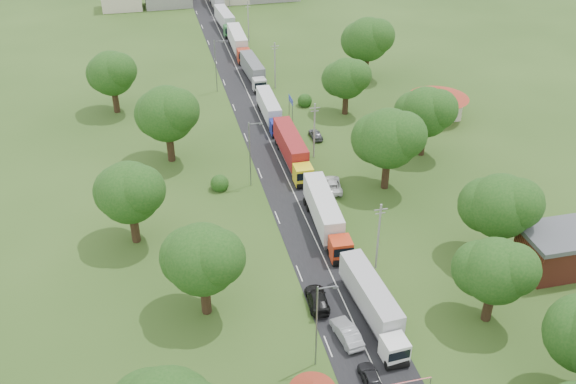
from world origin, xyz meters
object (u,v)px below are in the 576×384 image
object	(u,v)px
info_sign	(291,103)
car_lane_mid	(347,333)
car_lane_front	(371,378)
truck_0	(373,303)

from	to	relation	value
info_sign	car_lane_mid	world-z (taller)	info_sign
car_lane_front	car_lane_mid	xyz separation A→B (m)	(-0.45, 6.12, 0.12)
info_sign	truck_0	xyz separation A→B (m)	(-3.03, -50.07, -0.85)
truck_0	car_lane_front	size ratio (longest dim) A/B	3.53
car_lane_front	car_lane_mid	distance (m)	6.14
info_sign	car_lane_front	size ratio (longest dim) A/B	0.98
car_lane_mid	car_lane_front	bearing A→B (deg)	86.40
car_lane_front	truck_0	bearing A→B (deg)	-109.15
truck_0	car_lane_front	distance (m)	9.13
car_lane_front	car_lane_mid	size ratio (longest dim) A/B	0.83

